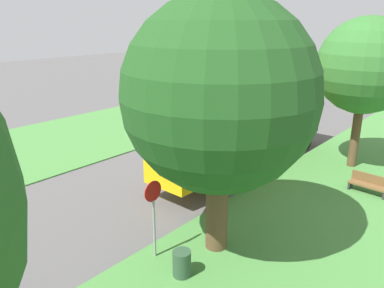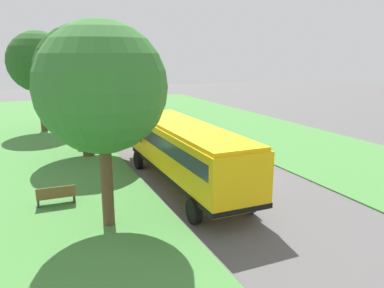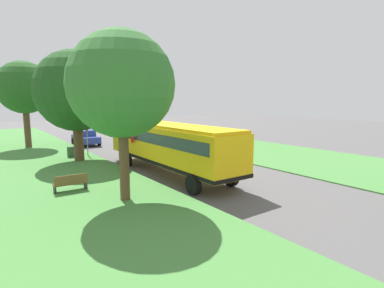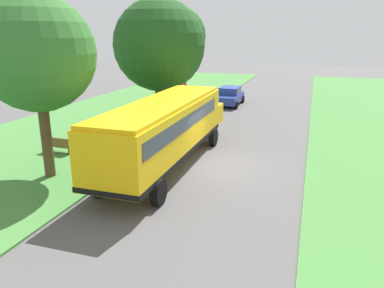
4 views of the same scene
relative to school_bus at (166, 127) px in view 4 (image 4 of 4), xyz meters
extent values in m
plane|color=#565454|center=(2.29, 0.77, -1.92)|extent=(120.00, 120.00, 0.00)
cube|color=#47843D|center=(-7.71, 0.77, -1.88)|extent=(12.00, 80.00, 0.08)
cube|color=yellow|center=(0.00, -0.29, -0.02)|extent=(2.50, 10.50, 2.20)
cube|color=yellow|center=(0.00, 5.91, -0.57)|extent=(2.20, 1.90, 1.10)
cube|color=yellow|center=(0.00, -0.29, 1.16)|extent=(2.35, 10.29, 0.16)
cube|color=black|center=(0.00, -0.29, -1.00)|extent=(2.54, 10.54, 0.20)
cube|color=#2D3842|center=(0.00, -0.59, 0.44)|extent=(2.53, 9.24, 0.64)
cube|color=#2D3842|center=(0.00, 4.91, 0.44)|extent=(2.25, 0.12, 0.80)
cylinder|color=red|center=(-1.43, 2.60, 0.13)|extent=(0.03, 0.44, 0.44)
cylinder|color=black|center=(-1.25, 3.91, -1.42)|extent=(0.30, 1.00, 1.00)
cylinder|color=black|center=(1.25, 3.91, -1.42)|extent=(0.30, 1.00, 1.00)
cylinder|color=black|center=(-1.25, -3.96, -1.42)|extent=(0.30, 1.00, 1.00)
cylinder|color=black|center=(1.25, -3.96, -1.42)|extent=(0.30, 1.00, 1.00)
cube|color=#283D93|center=(-0.51, 16.12, -1.28)|extent=(1.80, 4.40, 0.64)
cube|color=#283D93|center=(-0.51, 16.27, -0.66)|extent=(1.60, 2.20, 0.60)
cube|color=#2D3842|center=(-0.51, 16.27, -0.64)|extent=(1.62, 2.02, 0.45)
cylinder|color=black|center=(0.39, 14.62, -1.60)|extent=(0.22, 0.64, 0.64)
cylinder|color=black|center=(-1.41, 14.62, -1.60)|extent=(0.22, 0.64, 0.64)
cylinder|color=black|center=(0.39, 17.62, -1.60)|extent=(0.22, 0.64, 0.64)
cylinder|color=black|center=(-1.41, 17.62, -1.60)|extent=(0.22, 0.64, 0.64)
cylinder|color=brown|center=(-4.33, -2.87, -0.16)|extent=(0.45, 0.45, 3.53)
sphere|color=#33702D|center=(-4.33, -2.87, 3.37)|extent=(4.70, 4.70, 4.70)
sphere|color=#33702D|center=(-4.88, -3.16, 3.70)|extent=(2.68, 2.68, 2.68)
cylinder|color=brown|center=(-3.47, 7.73, -0.39)|extent=(0.73, 0.73, 3.07)
sphere|color=#1E4C1C|center=(-3.47, 7.73, 3.38)|extent=(5.96, 5.96, 5.96)
sphere|color=#1E4C1C|center=(-3.14, 8.38, 3.48)|extent=(4.03, 4.03, 4.03)
cylinder|color=brown|center=(-5.65, 17.38, 0.06)|extent=(0.58, 0.58, 3.96)
sphere|color=#23561E|center=(-5.65, 17.38, 3.91)|extent=(4.99, 4.99, 4.99)
sphere|color=#23561E|center=(-6.38, 17.08, 3.90)|extent=(3.18, 3.18, 3.18)
cylinder|color=gray|center=(-2.31, 9.48, -0.87)|extent=(0.08, 0.08, 2.10)
cylinder|color=red|center=(-2.31, 9.48, 0.48)|extent=(0.03, 0.68, 0.68)
cube|color=brown|center=(-6.02, 0.05, -1.47)|extent=(1.61, 0.55, 0.08)
cube|color=brown|center=(-6.03, -0.17, -1.22)|extent=(1.60, 0.11, 0.44)
cube|color=#333333|center=(-5.28, 0.03, -1.70)|extent=(0.09, 0.45, 0.45)
cube|color=#333333|center=(-6.76, 0.08, -1.70)|extent=(0.09, 0.45, 0.45)
cylinder|color=#2D4C33|center=(-3.62, 9.61, -1.47)|extent=(0.56, 0.56, 0.90)
camera|label=1|loc=(-10.09, 16.56, 5.50)|focal=35.00mm
camera|label=2|loc=(-6.76, -16.30, 4.51)|focal=35.00mm
camera|label=3|loc=(-9.62, -15.45, 2.66)|focal=28.00mm
camera|label=4|loc=(6.25, -15.54, 4.17)|focal=35.00mm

